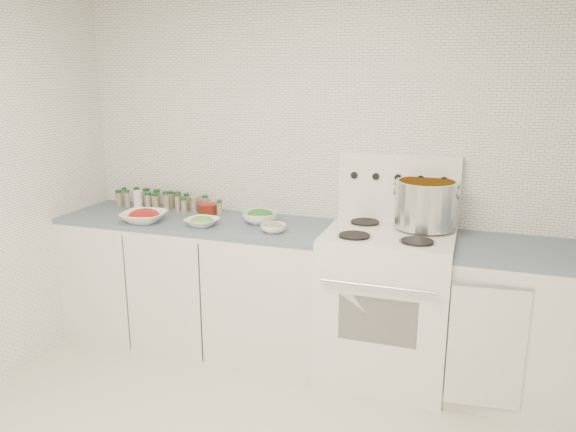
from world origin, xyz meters
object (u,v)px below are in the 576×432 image
Objects in this scene: stove at (387,300)px; bowl_snowpea at (202,222)px; stock_pot at (426,202)px; bowl_tomato at (144,216)px.

stove is 5.88× the size of bowl_snowpea.
stove is 3.46× the size of stock_pot.
bowl_snowpea is at bearing -173.40° from stove.
bowl_tomato is (-1.78, -0.31, -0.16)m from stock_pot.
stock_pot reaches higher than bowl_snowpea.
stock_pot reaches higher than bowl_tomato.
bowl_snowpea is (0.41, 0.04, -0.01)m from bowl_tomato.
bowl_tomato is (-1.59, -0.18, 0.44)m from stove.
stove is 1.66m from bowl_tomato.
stove is at bearing 6.60° from bowl_snowpea.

